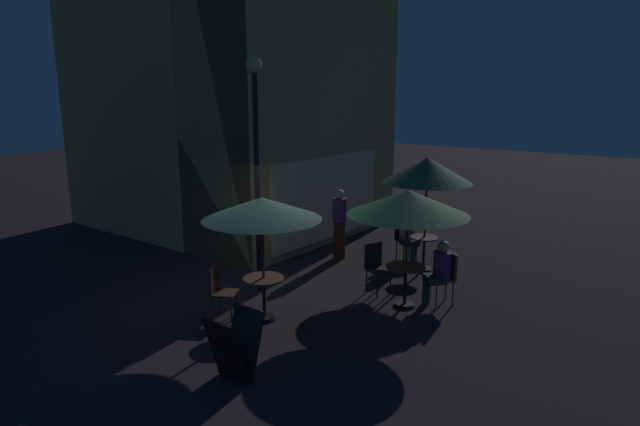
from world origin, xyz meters
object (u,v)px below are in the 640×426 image
(cafe_table_2, at_px, (424,248))
(patio_umbrella_1, at_px, (408,203))
(cafe_chair_1, at_px, (376,264))
(cafe_table_1, at_px, (405,277))
(cafe_chair_2, at_px, (447,273))
(patron_seated_0, at_px, (440,268))
(menu_sandwich_board, at_px, (235,346))
(cafe_table_0, at_px, (264,290))
(cafe_chair_0, at_px, (219,287))
(patron_seated_1, at_px, (408,233))
(street_lamp_near_corner, at_px, (256,141))
(cafe_chair_3, at_px, (405,237))
(patio_umbrella_0, at_px, (262,209))
(patio_umbrella_2, at_px, (427,171))
(patron_standing_2, at_px, (340,224))

(cafe_table_2, relative_size, patio_umbrella_1, 0.35)
(cafe_chair_1, bearing_deg, cafe_table_1, 0.00)
(cafe_chair_2, height_order, patron_seated_0, patron_seated_0)
(menu_sandwich_board, bearing_deg, cafe_table_0, 30.79)
(cafe_chair_0, distance_m, patron_seated_1, 4.92)
(cafe_table_0, height_order, patron_seated_1, patron_seated_1)
(patio_umbrella_1, distance_m, cafe_chair_2, 1.57)
(cafe_chair_1, height_order, patron_seated_1, patron_seated_1)
(street_lamp_near_corner, distance_m, cafe_chair_2, 4.31)
(cafe_table_0, height_order, cafe_chair_3, cafe_chair_3)
(patio_umbrella_0, distance_m, cafe_chair_2, 3.66)
(patio_umbrella_0, height_order, patio_umbrella_1, patio_umbrella_1)
(cafe_table_2, height_order, patron_seated_1, patron_seated_1)
(cafe_chair_0, relative_size, patron_seated_0, 0.76)
(menu_sandwich_board, bearing_deg, patron_seated_0, -15.00)
(cafe_chair_0, bearing_deg, cafe_table_0, 0.00)
(cafe_table_0, relative_size, cafe_chair_1, 0.78)
(cafe_table_0, xyz_separation_m, patron_seated_1, (4.40, -0.40, 0.16))
(cafe_chair_2, bearing_deg, patron_seated_0, -0.00)
(cafe_table_2, distance_m, cafe_chair_0, 4.74)
(cafe_table_2, xyz_separation_m, patio_umbrella_2, (0.00, 0.00, 1.71))
(cafe_table_2, relative_size, patio_umbrella_2, 0.31)
(cafe_table_2, relative_size, patron_standing_2, 0.46)
(patio_umbrella_0, bearing_deg, cafe_chair_2, -40.12)
(cafe_table_1, bearing_deg, patio_umbrella_2, 17.74)
(patio_umbrella_1, relative_size, cafe_chair_3, 2.36)
(patio_umbrella_0, height_order, patron_seated_0, patio_umbrella_0)
(cafe_table_0, distance_m, patron_standing_2, 3.80)
(patio_umbrella_0, xyz_separation_m, patron_standing_2, (3.65, 1.00, -1.12))
(cafe_table_0, bearing_deg, cafe_chair_0, 119.25)
(cafe_chair_1, distance_m, patron_standing_2, 2.31)
(patio_umbrella_0, height_order, patio_umbrella_2, patio_umbrella_2)
(menu_sandwich_board, bearing_deg, patio_umbrella_2, -0.45)
(patio_umbrella_2, height_order, cafe_chair_3, patio_umbrella_2)
(patron_seated_0, xyz_separation_m, patron_seated_1, (1.92, 1.68, 0.01))
(patio_umbrella_1, height_order, patron_seated_1, patio_umbrella_1)
(cafe_table_2, relative_size, cafe_chair_3, 0.83)
(street_lamp_near_corner, bearing_deg, cafe_chair_0, -165.88)
(patron_standing_2, bearing_deg, patio_umbrella_0, -10.79)
(patio_umbrella_0, bearing_deg, cafe_table_1, -39.53)
(cafe_table_0, bearing_deg, cafe_table_2, -13.78)
(cafe_table_1, xyz_separation_m, patio_umbrella_1, (0.00, 0.00, 1.38))
(street_lamp_near_corner, xyz_separation_m, patron_seated_1, (3.43, -1.44, -2.26))
(street_lamp_near_corner, height_order, cafe_chair_0, street_lamp_near_corner)
(cafe_chair_0, distance_m, patron_standing_2, 4.06)
(cafe_chair_1, bearing_deg, patron_standing_2, 163.11)
(street_lamp_near_corner, distance_m, patron_seated_1, 4.36)
(cafe_table_0, height_order, cafe_table_2, cafe_table_2)
(patron_seated_0, bearing_deg, menu_sandwich_board, 28.02)
(cafe_table_1, distance_m, cafe_table_2, 2.15)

